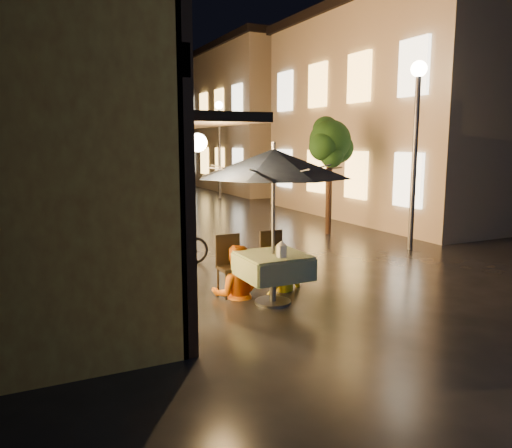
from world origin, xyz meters
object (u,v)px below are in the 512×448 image
table_lantern (282,248)px  person_orange (236,246)px  streetlamp_near (416,121)px  patio_umbrella (274,163)px  bicycle_0 (168,245)px  cafe_table (273,266)px  person_yellow (283,247)px

table_lantern → person_orange: (-0.37, 0.85, -0.10)m
streetlamp_near → patio_umbrella: (-4.70, -2.11, -0.77)m
streetlamp_near → patio_umbrella: bearing=-155.8°
patio_umbrella → bicycle_0: size_ratio=1.49×
cafe_table → table_lantern: table_lantern is taller
cafe_table → table_lantern: 0.43m
bicycle_0 → patio_umbrella: bearing=-162.4°
table_lantern → person_yellow: (0.46, 0.82, -0.18)m
cafe_table → person_yellow: bearing=49.8°
patio_umbrella → bicycle_0: patio_umbrella is taller
bicycle_0 → person_yellow: bearing=-149.8°
streetlamp_near → table_lantern: streetlamp_near is taller
streetlamp_near → table_lantern: 5.63m
table_lantern → person_orange: size_ratio=0.15×
table_lantern → streetlamp_near: bearing=26.9°
streetlamp_near → person_orange: 5.69m
cafe_table → streetlamp_near: bearing=24.2°
patio_umbrella → table_lantern: (-0.00, -0.27, -1.23)m
streetlamp_near → bicycle_0: bearing=171.3°
patio_umbrella → person_orange: 1.50m
patio_umbrella → person_yellow: size_ratio=1.67×
patio_umbrella → bicycle_0: bearing=105.3°
patio_umbrella → table_lantern: size_ratio=9.84×
table_lantern → patio_umbrella: bearing=90.0°
person_orange → bicycle_0: size_ratio=0.99×
patio_umbrella → person_yellow: 1.58m
person_yellow → table_lantern: bearing=43.1°
table_lantern → person_yellow: bearing=60.4°
streetlamp_near → cafe_table: streetlamp_near is taller
person_orange → cafe_table: bearing=142.0°
person_yellow → streetlamp_near: bearing=-177.0°
patio_umbrella → person_orange: patio_umbrella is taller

